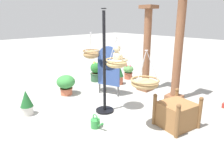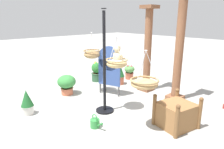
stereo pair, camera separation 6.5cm
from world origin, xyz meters
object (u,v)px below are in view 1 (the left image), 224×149
object	(u,v)px
potted_plant_fern_front	(66,84)
potted_plant_small_succulent	(119,73)
display_pole_central	(105,82)
greenhouse_pillar_right	(147,51)
wooden_planter_box	(176,114)
potted_plant_tall_leafy	(128,71)
teddy_bear	(117,55)
display_sign_board	(109,67)
hanging_basket_left_high	(91,54)
watering_can	(96,123)
hanging_basket_right_low	(145,83)
potted_plant_trailing_ivy	(27,103)
potted_plant_flowering_red	(96,72)
hanging_basket_with_teddy	(117,63)
greenhouse_pillar_far_back	(179,47)

from	to	relation	value
potted_plant_fern_front	potted_plant_small_succulent	distance (m)	1.89
display_pole_central	potted_plant_fern_front	xyz separation A→B (m)	(-1.64, -0.07, -0.41)
greenhouse_pillar_right	potted_plant_small_succulent	size ratio (longest dim) A/B	3.46
wooden_planter_box	potted_plant_tall_leafy	world-z (taller)	wooden_planter_box
wooden_planter_box	teddy_bear	bearing A→B (deg)	-166.77
greenhouse_pillar_right	display_sign_board	world-z (taller)	greenhouse_pillar_right
display_pole_central	teddy_bear	world-z (taller)	display_pole_central
hanging_basket_left_high	wooden_planter_box	size ratio (longest dim) A/B	0.87
display_sign_board	display_pole_central	bearing A→B (deg)	-47.93
display_sign_board	watering_can	distance (m)	2.06
hanging_basket_left_high	potted_plant_fern_front	distance (m)	1.16
hanging_basket_right_low	potted_plant_trailing_ivy	bearing A→B (deg)	-147.98
potted_plant_small_succulent	potted_plant_flowering_red	bearing A→B (deg)	-158.06
greenhouse_pillar_right	potted_plant_fern_front	bearing A→B (deg)	-123.96
potted_plant_small_succulent	watering_can	size ratio (longest dim) A/B	2.13
potted_plant_flowering_red	hanging_basket_with_teddy	bearing A→B (deg)	-28.19
greenhouse_pillar_far_back	potted_plant_fern_front	size ratio (longest dim) A/B	5.12
display_pole_central	greenhouse_pillar_right	size ratio (longest dim) A/B	0.94
hanging_basket_left_high	potted_plant_fern_front	xyz separation A→B (m)	(-0.41, -0.66, -0.87)
hanging_basket_with_teddy	display_sign_board	distance (m)	1.13
display_pole_central	potted_plant_fern_front	bearing A→B (deg)	-177.43
display_pole_central	potted_plant_tall_leafy	distance (m)	2.92
wooden_planter_box	potted_plant_small_succulent	distance (m)	3.06
greenhouse_pillar_far_back	potted_plant_flowering_red	distance (m)	3.13
hanging_basket_left_high	potted_plant_small_succulent	world-z (taller)	hanging_basket_left_high
potted_plant_flowering_red	display_sign_board	xyz separation A→B (m)	(1.33, -0.61, 0.51)
hanging_basket_with_teddy	watering_can	size ratio (longest dim) A/B	2.12
greenhouse_pillar_far_back	potted_plant_flowering_red	size ratio (longest dim) A/B	4.24
display_pole_central	greenhouse_pillar_far_back	size ratio (longest dim) A/B	0.80
hanging_basket_with_teddy	wooden_planter_box	bearing A→B (deg)	14.05
greenhouse_pillar_far_back	greenhouse_pillar_right	bearing A→B (deg)	177.46
potted_plant_small_succulent	display_sign_board	bearing A→B (deg)	-61.84
potted_plant_tall_leafy	teddy_bear	bearing A→B (deg)	-54.28
hanging_basket_right_low	greenhouse_pillar_far_back	distance (m)	2.02
display_pole_central	hanging_basket_left_high	bearing A→B (deg)	154.49
potted_plant_small_succulent	potted_plant_tall_leafy	bearing A→B (deg)	105.01
display_pole_central	greenhouse_pillar_far_back	bearing A→B (deg)	67.48
hanging_basket_with_teddy	watering_can	bearing A→B (deg)	-71.73
wooden_planter_box	potted_plant_small_succulent	xyz separation A→B (m)	(-2.83, 1.17, 0.10)
greenhouse_pillar_right	potted_plant_fern_front	size ratio (longest dim) A/B	4.32
hanging_basket_with_teddy	potted_plant_flowering_red	size ratio (longest dim) A/B	1.03
teddy_bear	watering_can	world-z (taller)	teddy_bear
display_pole_central	potted_plant_trailing_ivy	distance (m)	1.89
hanging_basket_left_high	potted_plant_trailing_ivy	world-z (taller)	hanging_basket_left_high
hanging_basket_with_teddy	display_sign_board	xyz separation A→B (m)	(-0.90, 0.58, -0.35)
potted_plant_trailing_ivy	potted_plant_tall_leafy	bearing A→B (deg)	94.62
wooden_planter_box	hanging_basket_with_teddy	bearing A→B (deg)	-165.95
wooden_planter_box	potted_plant_flowering_red	xyz separation A→B (m)	(-3.65, 0.84, 0.06)
display_pole_central	greenhouse_pillar_right	xyz separation A→B (m)	(-0.26, 1.97, 0.49)
greenhouse_pillar_right	wooden_planter_box	bearing A→B (deg)	-36.55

